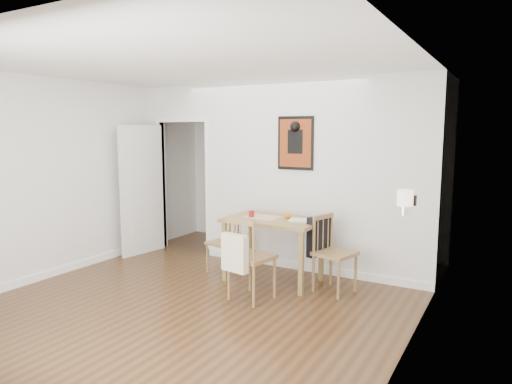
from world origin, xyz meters
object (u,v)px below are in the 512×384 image
Objects in this scene: chair_right at (333,253)px; red_glass at (251,214)px; fireplace at (411,264)px; ceramic_jar_a at (407,201)px; orange_fruit at (288,215)px; bookshelf at (230,184)px; dining_table at (273,226)px; mantel_lamp at (405,199)px; chair_left at (223,243)px; ceramic_jar_b at (413,200)px; notebook at (301,220)px; chair_front at (251,258)px.

chair_right is 1.16m from red_glass.
fireplace is 10.58× the size of ceramic_jar_a.
ceramic_jar_a is at bearing -16.26° from orange_fruit.
dining_table is at bearing -43.73° from bookshelf.
chair_right is at bearing 139.35° from mantel_lamp.
dining_table is 1.53× the size of chair_left.
mantel_lamp is (1.78, -0.84, 0.58)m from dining_table.
bookshelf is 18.97× the size of ceramic_jar_b.
ceramic_jar_a is at bearing -8.24° from red_glass.
dining_table is 4.14× the size of notebook.
ceramic_jar_a is (1.98, -0.29, 0.36)m from red_glass.
red_glass is at bearing -50.08° from bookshelf.
orange_fruit is at bearing 84.29° from chair_front.
ceramic_jar_a is (1.54, -0.45, 0.36)m from orange_fruit.
bookshelf is 2.44m from orange_fruit.
ceramic_jar_b is at bearing -14.69° from chair_right.
red_glass is 2.05m from ceramic_jar_b.
mantel_lamp reaches higher than ceramic_jar_b.
dining_table is at bearing 164.00° from fireplace.
notebook is at bearing 69.09° from chair_front.
bookshelf is at bearing 129.92° from red_glass.
mantel_lamp is at bearing -85.73° from ceramic_jar_b.
chair_left is at bearing -174.80° from orange_fruit.
ceramic_jar_b is (0.03, 0.11, -0.01)m from ceramic_jar_a.
red_glass is at bearing -159.84° from orange_fruit.
ceramic_jar_a is 0.12m from ceramic_jar_b.
ceramic_jar_b is at bearing -4.96° from red_glass.
red_glass reaches higher than chair_left.
chair_front is at bearing -83.22° from dining_table.
ceramic_jar_b is at bearing 102.50° from fireplace.
chair_left is 2.71× the size of notebook.
red_glass is (-2.07, 0.44, 0.24)m from fireplace.
chair_left is 2.64m from ceramic_jar_a.
chair_left is at bearing 171.31° from red_glass.
fireplace is 0.63m from ceramic_jar_a.
chair_right is 1.21m from ceramic_jar_a.
ceramic_jar_a reaches higher than notebook.
mantel_lamp reaches higher than notebook.
chair_right is 1.11m from fireplace.
mantel_lamp reaches higher than fireplace.
chair_front reaches higher than red_glass.
bookshelf is at bearing 151.28° from ceramic_jar_b.
ceramic_jar_b is at bearing 15.63° from chair_front.
chair_front is at bearing -60.32° from red_glass.
orange_fruit is at bearing 159.75° from fireplace.
fireplace is at bearing -77.50° from ceramic_jar_b.
ceramic_jar_a reaches higher than red_glass.
orange_fruit is 1.65m from ceramic_jar_a.
bookshelf reaches higher than chair_right.
chair_left is 1.59m from chair_right.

